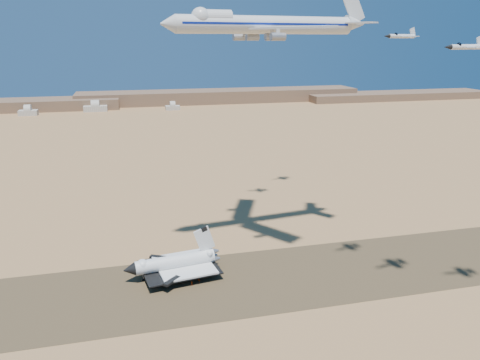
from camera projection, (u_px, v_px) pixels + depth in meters
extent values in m
plane|color=#A6744A|center=(199.00, 287.00, 178.94)|extent=(1200.00, 1200.00, 0.00)
cube|color=brown|center=(199.00, 287.00, 178.93)|extent=(600.00, 50.00, 0.06)
cube|color=brown|center=(221.00, 96.00, 705.91)|extent=(420.00, 60.00, 18.00)
cube|color=brown|center=(397.00, 95.00, 743.43)|extent=(300.00, 60.00, 11.00)
cube|color=#BAB4A5|center=(28.00, 113.00, 582.70)|extent=(22.00, 14.00, 6.50)
cube|color=#BAB4A5|center=(96.00, 109.00, 614.90)|extent=(30.00, 15.00, 7.50)
cube|color=#BAB4A5|center=(173.00, 108.00, 628.89)|extent=(19.00, 12.50, 5.50)
cylinder|color=silver|center=(174.00, 262.00, 186.22)|extent=(31.74, 9.95, 5.47)
cone|color=black|center=(129.00, 270.00, 179.78)|extent=(5.11, 5.78, 5.20)
sphere|color=silver|center=(142.00, 266.00, 181.39)|extent=(5.08, 5.08, 5.08)
cube|color=silver|center=(184.00, 265.00, 188.29)|extent=(24.68, 26.33, 0.88)
cube|color=black|center=(179.00, 267.00, 187.70)|extent=(32.41, 27.46, 0.49)
cube|color=silver|center=(204.00, 239.00, 188.63)|extent=(9.07, 1.99, 11.26)
cylinder|color=gray|center=(143.00, 277.00, 182.86)|extent=(0.35, 0.35, 3.13)
cylinder|color=black|center=(143.00, 280.00, 183.15)|extent=(1.13, 0.59, 1.08)
cylinder|color=gray|center=(192.00, 274.00, 185.25)|extent=(0.35, 0.35, 3.13)
cylinder|color=black|center=(192.00, 277.00, 185.55)|extent=(1.13, 0.59, 1.08)
cylinder|color=gray|center=(186.00, 264.00, 193.92)|extent=(0.35, 0.35, 3.13)
cylinder|color=black|center=(186.00, 266.00, 194.21)|extent=(1.13, 0.59, 1.08)
cylinder|color=silver|center=(267.00, 25.00, 184.01)|extent=(74.11, 15.79, 6.95)
cone|color=silver|center=(168.00, 24.00, 170.53)|extent=(6.22, 7.55, 6.95)
sphere|color=silver|center=(200.00, 17.00, 174.06)|extent=(7.16, 7.16, 7.16)
cube|color=silver|center=(292.00, 27.00, 169.58)|extent=(26.65, 32.29, 0.76)
cube|color=silver|center=(255.00, 29.00, 200.67)|extent=(20.83, 33.90, 0.76)
cube|color=silver|center=(362.00, 23.00, 190.68)|extent=(11.94, 13.13, 0.54)
cube|color=silver|center=(342.00, 24.00, 203.31)|extent=(10.17, 13.32, 0.54)
cube|color=silver|center=(353.00, 5.00, 194.96)|extent=(12.38, 2.25, 15.52)
cylinder|color=gray|center=(272.00, 37.00, 175.84)|extent=(5.73, 3.46, 2.82)
cylinder|color=gray|center=(278.00, 37.00, 166.36)|extent=(5.73, 3.46, 2.82)
cylinder|color=gray|center=(252.00, 37.00, 193.33)|extent=(5.73, 3.46, 2.82)
cylinder|color=gray|center=(239.00, 37.00, 201.34)|extent=(5.73, 3.46, 2.82)
imported|color=#CD3C0C|center=(194.00, 278.00, 183.99)|extent=(0.50, 0.67, 1.66)
imported|color=#CD3C0C|center=(192.00, 283.00, 179.64)|extent=(1.03, 1.05, 1.92)
imported|color=#CD3C0C|center=(199.00, 280.00, 181.78)|extent=(1.04, 1.11, 1.72)
cylinder|color=silver|center=(402.00, 36.00, 154.17)|extent=(11.25, 4.20, 1.32)
cone|color=black|center=(387.00, 36.00, 151.03)|extent=(2.68, 1.82, 1.22)
sphere|color=black|center=(396.00, 35.00, 152.73)|extent=(1.32, 1.32, 1.32)
cube|color=silver|center=(404.00, 37.00, 154.66)|extent=(5.13, 8.12, 0.24)
cube|color=silver|center=(412.00, 36.00, 156.35)|extent=(3.22, 5.08, 0.19)
cube|color=silver|center=(413.00, 32.00, 156.06)|extent=(2.81, 0.97, 3.18)
cylinder|color=silver|center=(466.00, 47.00, 140.46)|extent=(13.21, 4.33, 1.54)
cone|color=black|center=(448.00, 47.00, 137.10)|extent=(3.10, 2.01, 1.43)
sphere|color=black|center=(459.00, 45.00, 138.90)|extent=(1.54, 1.54, 1.54)
cube|color=silver|center=(469.00, 48.00, 140.99)|extent=(5.64, 9.41, 0.27)
cube|color=silver|center=(479.00, 47.00, 142.79)|extent=(3.54, 5.88, 0.22)
cube|color=silver|center=(480.00, 42.00, 142.44)|extent=(3.30, 0.98, 3.72)
cylinder|color=silver|center=(272.00, 25.00, 231.18)|extent=(10.98, 1.86, 1.28)
cone|color=black|center=(259.00, 25.00, 230.00)|extent=(2.43, 1.31, 1.18)
sphere|color=black|center=(266.00, 24.00, 230.56)|extent=(1.28, 1.28, 1.28)
cube|color=silver|center=(274.00, 25.00, 231.40)|extent=(3.57, 7.45, 0.23)
cube|color=silver|center=(281.00, 25.00, 232.00)|extent=(2.24, 4.65, 0.18)
cube|color=silver|center=(281.00, 22.00, 231.67)|extent=(2.76, 0.37, 3.08)
cylinder|color=silver|center=(299.00, 27.00, 256.82)|extent=(11.25, 4.19, 1.32)
cone|color=black|center=(289.00, 27.00, 253.69)|extent=(2.68, 1.81, 1.22)
sphere|color=black|center=(295.00, 26.00, 255.38)|extent=(1.32, 1.32, 1.32)
cube|color=silver|center=(301.00, 28.00, 257.31)|extent=(5.13, 8.12, 0.24)
cube|color=silver|center=(306.00, 27.00, 259.00)|extent=(3.21, 5.08, 0.19)
cube|color=silver|center=(307.00, 25.00, 258.71)|extent=(2.81, 0.96, 3.18)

